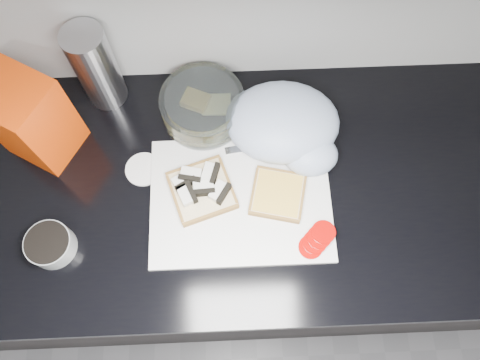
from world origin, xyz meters
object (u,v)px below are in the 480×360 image
Objects in this scene: cutting_board at (241,200)px; steel_canister at (96,68)px; bread_bag at (31,119)px; glass_bowl at (203,108)px.

steel_canister is at bearing 137.11° from cutting_board.
bread_bag reaches higher than cutting_board.
bread_bag is (-0.44, 0.16, 0.10)m from cutting_board.
steel_canister is (-0.23, 0.07, 0.07)m from glass_bowl.
glass_bowl is 0.89× the size of bread_bag.
cutting_board is 1.82× the size of bread_bag.
bread_bag reaches higher than glass_bowl.
glass_bowl is 0.25m from steel_canister.
glass_bowl is at bearing 38.50° from bread_bag.
cutting_board is at bearing 9.68° from bread_bag.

